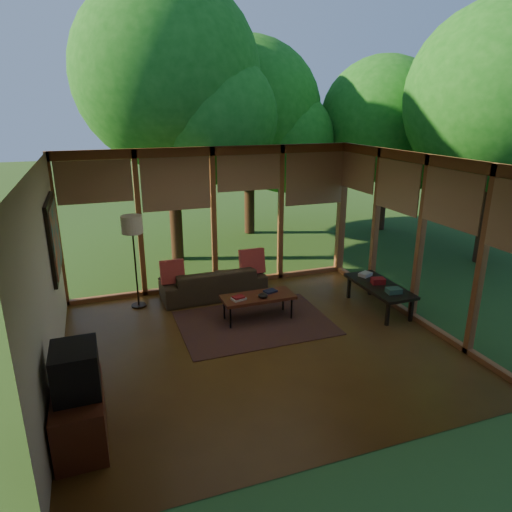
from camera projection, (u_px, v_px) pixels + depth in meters
name	position (u px, v px, depth m)	size (l,w,h in m)	color
floor	(259.00, 344.00, 6.82)	(5.50, 5.50, 0.00)	brown
ceiling	(259.00, 161.00, 5.98)	(5.50, 5.50, 0.00)	white
wall_left	(46.00, 283.00, 5.52)	(0.04, 5.00, 2.70)	beige
wall_front	(353.00, 340.00, 4.17)	(5.50, 0.04, 2.70)	beige
window_wall_back	(214.00, 219.00, 8.64)	(5.50, 0.12, 2.70)	brown
window_wall_right	(420.00, 240.00, 7.28)	(0.12, 5.00, 2.70)	brown
exterior_lawn	(390.00, 205.00, 16.55)	(40.00, 40.00, 0.00)	#2D511E
tree_nw	(167.00, 75.00, 9.48)	(3.92, 3.92, 5.98)	#3E2416
tree_ne	(248.00, 113.00, 12.00)	(3.83, 3.83, 5.15)	#3E2416
tree_se	(500.00, 98.00, 9.34)	(3.86, 3.86, 5.49)	#3E2416
tree_far	(382.00, 121.00, 12.31)	(3.36, 3.36, 4.71)	#3E2416
rug	(255.00, 323.00, 7.48)	(2.43, 1.72, 0.01)	brown
sofa	(213.00, 282.00, 8.47)	(1.91, 0.74, 0.56)	#3A2D1D
pillow_left	(172.00, 272.00, 8.09)	(0.42, 0.14, 0.42)	maroon
pillow_right	(252.00, 262.00, 8.56)	(0.46, 0.15, 0.46)	maroon
ct_book_lower	(239.00, 299.00, 7.33)	(0.22, 0.16, 0.03)	#AEA59E
ct_book_upper	(239.00, 297.00, 7.32)	(0.18, 0.13, 0.03)	maroon
ct_book_side	(270.00, 291.00, 7.64)	(0.20, 0.15, 0.03)	black
ct_bowl	(263.00, 295.00, 7.41)	(0.16, 0.16, 0.07)	black
media_cabinet	(80.00, 416.00, 4.76)	(0.50, 1.00, 0.60)	#5B2718
television	(76.00, 370.00, 4.60)	(0.45, 0.55, 0.50)	black
console_book_a	(394.00, 291.00, 7.51)	(0.23, 0.17, 0.09)	#2F5244
console_book_b	(378.00, 281.00, 7.91)	(0.22, 0.16, 0.10)	maroon
console_book_c	(365.00, 274.00, 8.27)	(0.23, 0.16, 0.06)	#AEA59E
floor_lamp	(132.00, 230.00, 7.69)	(0.36, 0.36, 1.65)	black
coffee_table	(258.00, 298.00, 7.51)	(1.20, 0.50, 0.43)	#5B2718
side_console	(379.00, 287.00, 7.89)	(0.60, 1.40, 0.46)	black
wall_painting	(54.00, 237.00, 6.72)	(0.06, 1.35, 1.15)	black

